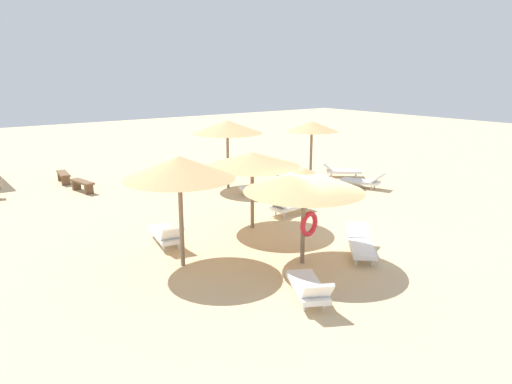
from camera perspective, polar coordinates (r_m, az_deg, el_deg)
ground_plane at (r=13.86m, az=7.53°, el=-7.26°), size 80.00×80.00×0.00m
parasol_0 at (r=21.91m, az=6.66°, el=7.75°), size 2.40×2.40×2.86m
parasol_1 at (r=12.47m, az=5.76°, el=1.38°), size 3.19×3.19×2.62m
parasol_2 at (r=20.88m, az=-3.43°, el=7.74°), size 3.09×3.09×2.99m
parasol_3 at (r=12.33m, az=-9.14°, el=2.86°), size 2.88×2.88×2.96m
parasol_4 at (r=15.35m, az=-0.45°, el=3.88°), size 3.11×3.11×2.53m
lounger_0 at (r=21.75m, az=12.64°, el=1.30°), size 1.29×1.99×0.71m
lounger_1 at (r=11.02m, az=6.34°, el=-11.24°), size 1.45×1.94×0.79m
lounger_2 at (r=20.25m, az=0.81°, el=0.72°), size 1.97×1.22×0.77m
lounger_3 at (r=14.55m, az=-10.61°, el=-4.97°), size 1.00×1.95×0.79m
lounger_4 at (r=17.40m, az=3.96°, el=-1.61°), size 1.95×0.79×0.66m
lounger_5 at (r=23.82m, az=10.09°, el=2.53°), size 1.83×1.74×0.71m
lounger_6 at (r=13.86m, az=12.40°, el=-6.08°), size 1.74×1.85×0.68m
bench_0 at (r=23.90m, az=-21.96°, el=1.82°), size 0.56×1.53×0.49m
bench_2 at (r=21.81m, az=-19.98°, el=0.89°), size 0.65×1.55×0.49m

